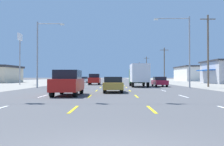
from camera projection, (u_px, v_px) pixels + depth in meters
name	position (u px, v px, depth m)	size (l,w,h in m)	color
ground_plane	(114.00, 82.00, 70.22)	(572.00, 572.00, 0.00)	#4C4C4F
lot_apron_left	(25.00, 82.00, 70.39)	(28.00, 440.00, 0.01)	gray
lot_apron_right	(202.00, 82.00, 70.05)	(28.00, 440.00, 0.01)	gray
lane_markings	(114.00, 80.00, 108.72)	(10.64, 227.60, 0.01)	white
signal_span_wire	(107.00, 15.00, 15.90)	(25.84, 0.53, 8.90)	brown
suv_inner_left_nearest	(68.00, 82.00, 19.57)	(1.98, 4.90, 1.98)	red
sedan_center_turn_near	(113.00, 84.00, 23.57)	(1.80, 4.50, 1.46)	#B28C33
box_truck_inner_right_mid	(139.00, 74.00, 36.32)	(2.40, 7.20, 3.23)	#235B2D
sedan_far_right_midfar	(159.00, 81.00, 37.01)	(1.80, 4.50, 1.46)	maroon
sedan_far_left_far	(71.00, 81.00, 40.17)	(1.80, 4.50, 1.46)	white
suv_inner_left_farther	(95.00, 79.00, 45.51)	(1.98, 4.90, 1.98)	red
sedan_far_left_farthest	(84.00, 80.00, 61.84)	(1.80, 4.50, 1.46)	white
hatchback_far_left_distant_a	(98.00, 78.00, 111.05)	(1.72, 3.90, 1.54)	#B28C33
storefront_right_row_2	(198.00, 74.00, 87.33)	(13.65, 18.03, 5.09)	silver
pole_sign_left_row_1	(20.00, 47.00, 46.76)	(0.24, 1.95, 9.53)	gray
streetlight_left_row_0	(40.00, 49.00, 33.47)	(3.68, 0.26, 8.82)	gray
streetlight_right_row_0	(185.00, 46.00, 33.35)	(4.80, 0.26, 9.50)	gray
utility_pole_right_row_0	(208.00, 49.00, 36.09)	(2.20, 0.26, 10.38)	brown
utility_pole_right_row_1	(164.00, 64.00, 65.30)	(2.20, 0.26, 9.02)	brown
utility_pole_right_row_2	(147.00, 68.00, 97.59)	(2.20, 0.26, 9.27)	brown
utility_pole_right_row_3	(139.00, 70.00, 130.53)	(2.20, 0.26, 9.00)	brown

